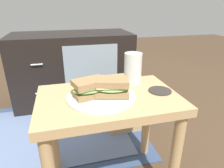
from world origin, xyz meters
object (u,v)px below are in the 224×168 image
Objects in this scene: tv_cabinet at (74,68)px; sandwich_back at (112,87)px; sandwich_front at (90,88)px; paper_bag at (123,104)px; plate at (101,97)px; coaster at (160,91)px; beer_glass at (133,69)px.

tv_cabinet is 0.99m from sandwich_back.
sandwich_front reaches higher than paper_bag.
plate is 0.06m from sandwich_front.
beer_glass is at bearing 123.90° from coaster.
coaster is at bearing -1.96° from sandwich_front.
sandwich_front is 0.40× the size of paper_bag.
tv_cabinet is 2.58× the size of paper_bag.
tv_cabinet is 6.39× the size of sandwich_front.
beer_glass reaches higher than tv_cabinet.
sandwich_back is 0.18m from beer_glass.
paper_bag is at bearing 56.75° from sandwich_front.
plate is (0.04, -0.96, 0.17)m from tv_cabinet.
sandwich_front is at bearing -123.25° from paper_bag.
sandwich_back is (0.09, -0.96, 0.21)m from tv_cabinet.
sandwich_front reaches higher than plate.
sandwich_front is 0.30m from coaster.
paper_bag is at bearing 66.30° from sandwich_back.
sandwich_front is 0.59m from paper_bag.
plate is at bearing -118.61° from paper_bag.
paper_bag is at bearing -62.64° from tv_cabinet.
paper_bag is at bearing 92.74° from coaster.
sandwich_back is 0.42× the size of paper_bag.
tv_cabinet is 3.60× the size of plate.
plate is at bearing -145.93° from beer_glass.
sandwich_front is (0.00, -0.95, 0.21)m from tv_cabinet.
beer_glass is at bearing 26.95° from sandwich_front.
sandwich_back is at bearing -113.70° from paper_bag.
beer_glass is (0.22, -0.84, 0.24)m from tv_cabinet.
coaster is (0.30, -0.96, 0.17)m from tv_cabinet.
paper_bag is (0.27, 0.42, -0.32)m from sandwich_front.
sandwich_front is 0.24m from beer_glass.
tv_cabinet is 0.90m from beer_glass.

